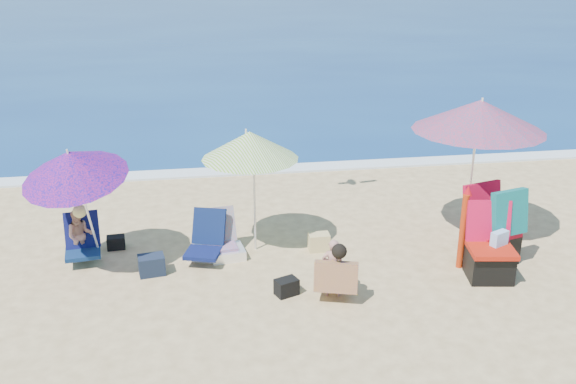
{
  "coord_description": "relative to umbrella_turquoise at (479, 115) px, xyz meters",
  "views": [
    {
      "loc": [
        -1.53,
        -6.93,
        4.17
      ],
      "look_at": [
        -0.3,
        1.0,
        1.1
      ],
      "focal_mm": 40.1,
      "sensor_mm": 36.0,
      "label": 1
    }
  ],
  "objects": [
    {
      "name": "ground",
      "position": [
        -2.54,
        -1.49,
        -1.92
      ],
      "size": [
        120.0,
        120.0,
        0.0
      ],
      "color": "#D8BC84",
      "rests_on": "ground"
    },
    {
      "name": "sea",
      "position": [
        -2.54,
        43.51,
        -1.97
      ],
      "size": [
        120.0,
        80.0,
        0.12
      ],
      "color": "navy",
      "rests_on": "ground"
    },
    {
      "name": "foam",
      "position": [
        -2.54,
        3.61,
        -1.9
      ],
      "size": [
        120.0,
        0.5,
        0.04
      ],
      "color": "white",
      "rests_on": "ground"
    },
    {
      "name": "umbrella_turquoise",
      "position": [
        0.0,
        0.0,
        0.0
      ],
      "size": [
        1.99,
        1.99,
        2.18
      ],
      "color": "white",
      "rests_on": "ground"
    },
    {
      "name": "umbrella_striped",
      "position": [
        -3.28,
        0.12,
        -0.33
      ],
      "size": [
        1.77,
        1.77,
        1.82
      ],
      "color": "silver",
      "rests_on": "ground"
    },
    {
      "name": "umbrella_blue",
      "position": [
        -5.62,
        -0.25,
        -0.37
      ],
      "size": [
        1.83,
        1.86,
        1.89
      ],
      "color": "white",
      "rests_on": "ground"
    },
    {
      "name": "furled_umbrella",
      "position": [
        -0.49,
        -0.89,
        -1.27
      ],
      "size": [
        0.16,
        0.17,
        1.19
      ],
      "color": "#A52A0B",
      "rests_on": "ground"
    },
    {
      "name": "chair_navy",
      "position": [
        -3.95,
        -0.06,
        -1.74
      ],
      "size": [
        0.66,
        0.81,
        0.67
      ],
      "color": "#0C1545",
      "rests_on": "ground"
    },
    {
      "name": "chair_rainbow",
      "position": [
        -3.71,
        -0.04,
        -1.74
      ],
      "size": [
        0.61,
        0.66,
        0.65
      ],
      "color": "#C64F45",
      "rests_on": "ground"
    },
    {
      "name": "camp_chair_left",
      "position": [
        -0.24,
        -1.24,
        -1.61
      ],
      "size": [
        0.68,
        0.7,
        1.02
      ],
      "color": "#AB1C0C",
      "rests_on": "ground"
    },
    {
      "name": "camp_chair_right",
      "position": [
        0.01,
        -0.81,
        -1.51
      ],
      "size": [
        0.78,
        0.97,
        1.14
      ],
      "color": "#AB0C1E",
      "rests_on": "ground"
    },
    {
      "name": "person_center",
      "position": [
        -2.41,
        -1.47,
        -1.54
      ],
      "size": [
        0.57,
        0.6,
        0.79
      ],
      "color": "#AF7569",
      "rests_on": "ground"
    },
    {
      "name": "person_left",
      "position": [
        -5.69,
        0.09,
        -1.52
      ],
      "size": [
        0.53,
        0.64,
        0.87
      ],
      "color": "tan",
      "rests_on": "ground"
    },
    {
      "name": "bag_navy_a",
      "position": [
        -4.71,
        -0.46,
        -1.78
      ],
      "size": [
        0.38,
        0.3,
        0.27
      ],
      "color": "#161F31",
      "rests_on": "ground"
    },
    {
      "name": "bag_black_a",
      "position": [
        -5.27,
        0.44,
        -1.82
      ],
      "size": [
        0.27,
        0.21,
        0.19
      ],
      "color": "black",
      "rests_on": "ground"
    },
    {
      "name": "bag_tan",
      "position": [
        -2.32,
        -0.08,
        -1.79
      ],
      "size": [
        0.3,
        0.21,
        0.26
      ],
      "color": "tan",
      "rests_on": "ground"
    },
    {
      "name": "bag_black_b",
      "position": [
        -2.99,
        -1.29,
        -1.81
      ],
      "size": [
        0.33,
        0.28,
        0.22
      ],
      "color": "black",
      "rests_on": "ground"
    }
  ]
}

